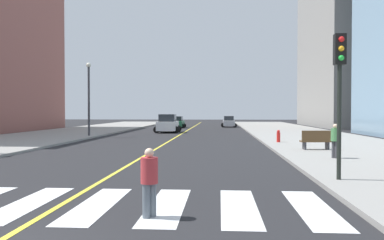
% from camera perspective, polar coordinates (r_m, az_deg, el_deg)
% --- Properties ---
extents(sidewalk_kerb_east, '(10.00, 120.00, 0.15)m').
position_cam_1_polar(sidewalk_kerb_east, '(27.14, 21.60, -3.71)').
color(sidewalk_kerb_east, gray).
rests_on(sidewalk_kerb_east, ground).
extents(crosswalk_paint, '(13.50, 4.00, 0.01)m').
position_cam_1_polar(crosswalk_paint, '(10.83, -18.25, -11.48)').
color(crosswalk_paint, silver).
rests_on(crosswalk_paint, ground).
extents(lane_divider_paint, '(0.16, 80.00, 0.01)m').
position_cam_1_polar(lane_divider_paint, '(46.01, -1.00, -1.71)').
color(lane_divider_paint, yellow).
rests_on(lane_divider_paint, ground).
extents(parking_garage_concrete, '(18.00, 24.00, 31.87)m').
position_cam_1_polar(parking_garage_concrete, '(69.48, 24.49, 12.38)').
color(parking_garage_concrete, gray).
rests_on(parking_garage_concrete, ground).
extents(car_green_nearest, '(2.39, 3.79, 1.68)m').
position_cam_1_polar(car_green_nearest, '(57.02, -2.14, -0.36)').
color(car_green_nearest, '#236B42').
rests_on(car_green_nearest, ground).
extents(car_silver_second, '(2.37, 3.78, 1.68)m').
position_cam_1_polar(car_silver_second, '(60.09, 5.35, -0.28)').
color(car_silver_second, '#B7B7BC').
rests_on(car_silver_second, ground).
extents(car_white_third, '(2.93, 4.66, 2.07)m').
position_cam_1_polar(car_white_third, '(44.50, -3.53, -0.58)').
color(car_white_third, silver).
rests_on(car_white_third, ground).
extents(traffic_light_near_corner, '(0.36, 0.41, 4.75)m').
position_cam_1_polar(traffic_light_near_corner, '(13.73, 20.62, 5.81)').
color(traffic_light_near_corner, black).
rests_on(traffic_light_near_corner, sidewalk_kerb_east).
extents(park_bench, '(1.84, 0.72, 1.12)m').
position_cam_1_polar(park_bench, '(24.09, 17.58, -2.83)').
color(park_bench, brown).
rests_on(park_bench, sidewalk_kerb_east).
extents(pedestrian_crossing, '(0.39, 0.39, 1.56)m').
position_cam_1_polar(pedestrian_crossing, '(8.92, -6.21, -8.56)').
color(pedestrian_crossing, slate).
rests_on(pedestrian_crossing, ground).
extents(pedestrian_waiting_east, '(0.41, 0.41, 1.64)m').
position_cam_1_polar(pedestrian_waiting_east, '(19.97, 20.05, -2.63)').
color(pedestrian_waiting_east, '#38383D').
rests_on(pedestrian_waiting_east, sidewalk_kerb_east).
extents(fire_hydrant, '(0.26, 0.26, 0.89)m').
position_cam_1_polar(fire_hydrant, '(29.28, 12.42, -2.31)').
color(fire_hydrant, red).
rests_on(fire_hydrant, sidewalk_kerb_east).
extents(street_lamp, '(0.44, 0.44, 6.73)m').
position_cam_1_polar(street_lamp, '(37.60, -14.73, 3.93)').
color(street_lamp, '#38383D').
rests_on(street_lamp, sidewalk_kerb_west).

